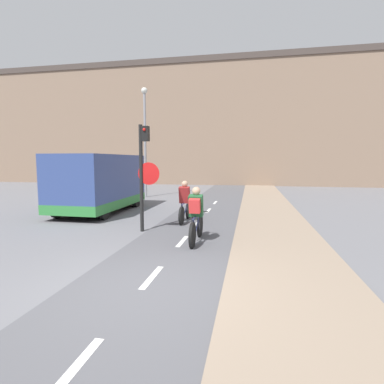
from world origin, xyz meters
name	(u,v)px	position (x,y,z in m)	size (l,w,h in m)	color
ground_plane	(142,290)	(0.00, 0.00, 0.00)	(120.00, 120.00, 0.00)	slate
bike_lane	(143,289)	(0.00, 0.00, 0.01)	(2.64, 60.00, 0.02)	#56565B
sidewalk_strip	(300,302)	(2.52, 0.00, 0.03)	(2.40, 60.00, 0.05)	gray
building_row_background	(232,124)	(0.00, 24.02, 5.52)	(60.00, 5.20, 11.03)	#89705B
traffic_light_pole	(144,166)	(-1.40, 3.96, 1.99)	(0.67, 0.25, 3.21)	black
street_lamp_far	(145,130)	(-4.33, 12.22, 3.90)	(0.36, 0.36, 6.32)	gray
cyclist_near	(196,216)	(0.37, 3.01, 0.71)	(0.46, 1.77, 1.48)	black
cyclist_far	(185,203)	(-0.50, 5.55, 0.66)	(0.46, 1.73, 1.46)	black
van	(100,184)	(-4.44, 6.95, 1.18)	(2.17, 4.77, 2.39)	#334784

